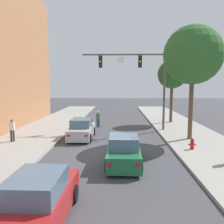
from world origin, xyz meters
TOP-DOWN VIEW (x-y plane):
  - ground_plane at (0.00, 0.00)m, footprint 120.00×120.00m
  - sidewalk_left at (-6.50, 0.00)m, footprint 5.00×60.00m
  - sidewalk_right at (6.50, 0.00)m, footprint 5.00×60.00m
  - traffic_signal_mast at (2.44, 7.50)m, footprint 7.51×0.38m
  - car_lead_silver at (-2.48, 4.40)m, footprint 1.84×4.24m
  - car_following_green at (0.74, -1.49)m, footprint 1.88×4.26m
  - car_third_red at (-1.99, -6.92)m, footprint 1.88×4.26m
  - pedestrian_sidewalk_left_walker at (-7.27, 2.65)m, footprint 0.36×0.22m
  - pedestrian_crossing_road at (-1.62, 9.39)m, footprint 0.36×0.22m
  - fire_hydrant at (5.20, 1.00)m, footprint 0.48×0.24m
  - street_tree_nearest at (5.93, 3.94)m, footprint 4.35×4.35m
  - street_tree_second at (6.24, 11.81)m, footprint 3.13×3.13m

SIDE VIEW (x-z plane):
  - ground_plane at x=0.00m, z-range 0.00..0.00m
  - sidewalk_left at x=-6.50m, z-range 0.00..0.15m
  - sidewalk_right at x=6.50m, z-range 0.00..0.15m
  - fire_hydrant at x=5.20m, z-range 0.15..0.87m
  - car_lead_silver at x=-2.48m, z-range -0.08..1.52m
  - car_following_green at x=0.74m, z-range -0.08..1.52m
  - car_third_red at x=-1.99m, z-range -0.08..1.52m
  - pedestrian_crossing_road at x=-1.62m, z-range 0.09..1.73m
  - pedestrian_sidewalk_left_walker at x=-7.27m, z-range 0.24..1.88m
  - street_tree_second at x=6.24m, z-range 1.95..8.76m
  - traffic_signal_mast at x=2.44m, z-range 1.64..9.14m
  - street_tree_nearest at x=5.93m, z-range 2.19..10.66m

